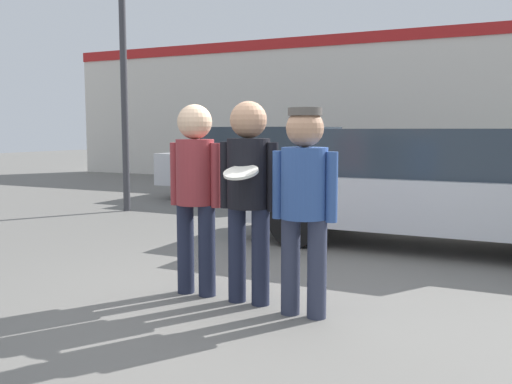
{
  "coord_description": "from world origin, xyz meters",
  "views": [
    {
      "loc": [
        1.94,
        -4.18,
        1.45
      ],
      "look_at": [
        -0.15,
        0.14,
        0.93
      ],
      "focal_mm": 40.0,
      "sensor_mm": 36.0,
      "label": 1
    }
  ],
  "objects_px": {
    "person_left": "(195,183)",
    "person_right": "(304,193)",
    "parked_car_far": "(275,163)",
    "street_lamp": "(136,22)",
    "person_middle_with_frisbee": "(248,184)",
    "parked_car_near": "(424,187)"
  },
  "relations": [
    {
      "from": "parked_car_near",
      "to": "street_lamp",
      "type": "height_order",
      "value": "street_lamp"
    },
    {
      "from": "parked_car_far",
      "to": "street_lamp",
      "type": "height_order",
      "value": "street_lamp"
    },
    {
      "from": "parked_car_far",
      "to": "street_lamp",
      "type": "relative_size",
      "value": 0.91
    },
    {
      "from": "person_right",
      "to": "street_lamp",
      "type": "xyz_separation_m",
      "value": [
        -4.68,
        4.08,
        2.32
      ]
    },
    {
      "from": "person_left",
      "to": "parked_car_near",
      "type": "relative_size",
      "value": 0.36
    },
    {
      "from": "person_right",
      "to": "street_lamp",
      "type": "distance_m",
      "value": 6.63
    },
    {
      "from": "person_left",
      "to": "person_middle_with_frisbee",
      "type": "relative_size",
      "value": 0.99
    },
    {
      "from": "person_left",
      "to": "parked_car_near",
      "type": "xyz_separation_m",
      "value": [
        1.42,
        3.13,
        -0.25
      ]
    },
    {
      "from": "person_left",
      "to": "person_middle_with_frisbee",
      "type": "xyz_separation_m",
      "value": [
        0.54,
        -0.04,
        0.02
      ]
    },
    {
      "from": "person_left",
      "to": "person_right",
      "type": "bearing_deg",
      "value": -7.66
    },
    {
      "from": "parked_car_near",
      "to": "street_lamp",
      "type": "bearing_deg",
      "value": 170.92
    },
    {
      "from": "person_right",
      "to": "parked_car_far",
      "type": "height_order",
      "value": "person_right"
    },
    {
      "from": "parked_car_far",
      "to": "person_left",
      "type": "bearing_deg",
      "value": -71.93
    },
    {
      "from": "person_left",
      "to": "person_right",
      "type": "distance_m",
      "value": 1.08
    },
    {
      "from": "person_left",
      "to": "person_right",
      "type": "relative_size",
      "value": 1.03
    },
    {
      "from": "person_right",
      "to": "street_lamp",
      "type": "relative_size",
      "value": 0.31
    },
    {
      "from": "parked_car_near",
      "to": "street_lamp",
      "type": "distance_m",
      "value": 5.7
    },
    {
      "from": "person_left",
      "to": "street_lamp",
      "type": "xyz_separation_m",
      "value": [
        -3.61,
        3.93,
        2.3
      ]
    },
    {
      "from": "person_right",
      "to": "parked_car_far",
      "type": "bearing_deg",
      "value": 115.68
    },
    {
      "from": "person_left",
      "to": "person_right",
      "type": "xyz_separation_m",
      "value": [
        1.07,
        -0.14,
        -0.02
      ]
    },
    {
      "from": "person_left",
      "to": "parked_car_near",
      "type": "distance_m",
      "value": 3.44
    },
    {
      "from": "person_middle_with_frisbee",
      "to": "parked_car_near",
      "type": "xyz_separation_m",
      "value": [
        0.89,
        3.16,
        -0.27
      ]
    }
  ]
}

